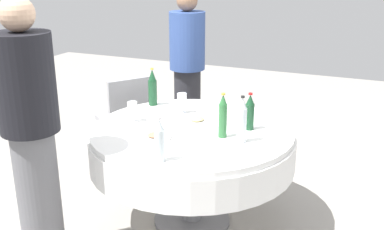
# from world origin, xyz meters

# --- Properties ---
(ground_plane) EXTENTS (10.00, 10.00, 0.00)m
(ground_plane) POSITION_xyz_m (0.00, 0.00, 0.00)
(ground_plane) COLOR gray
(dining_table) EXTENTS (1.43, 1.43, 0.74)m
(dining_table) POSITION_xyz_m (0.00, 0.00, 0.59)
(dining_table) COLOR white
(dining_table) RESTS_ON ground_plane
(bottle_clear_front) EXTENTS (0.06, 0.06, 0.27)m
(bottle_clear_front) POSITION_xyz_m (0.57, 0.04, 0.86)
(bottle_clear_front) COLOR silver
(bottle_clear_front) RESTS_ON dining_table
(bottle_green_east) EXTENTS (0.06, 0.06, 0.30)m
(bottle_green_east) POSITION_xyz_m (0.07, 0.25, 0.88)
(bottle_green_east) COLOR #2D6B38
(bottle_green_east) RESTS_ON dining_table
(bottle_dark_green_left) EXTENTS (0.07, 0.07, 0.30)m
(bottle_dark_green_left) POSITION_xyz_m (-0.37, -0.50, 0.88)
(bottle_dark_green_left) COLOR #194728
(bottle_dark_green_left) RESTS_ON dining_table
(bottle_dark_green_outer) EXTENTS (0.06, 0.06, 0.26)m
(bottle_dark_green_outer) POSITION_xyz_m (-0.14, 0.37, 0.86)
(bottle_dark_green_outer) COLOR #194728
(bottle_dark_green_outer) RESTS_ON dining_table
(bottle_clear_far) EXTENTS (0.06, 0.06, 0.31)m
(bottle_clear_far) POSITION_xyz_m (0.10, 0.39, 0.88)
(bottle_clear_far) COLOR silver
(bottle_clear_far) RESTS_ON dining_table
(wine_glass_outer) EXTENTS (0.07, 0.07, 0.15)m
(wine_glass_outer) POSITION_xyz_m (0.04, -0.45, 0.85)
(wine_glass_outer) COLOR white
(wine_glass_outer) RESTS_ON dining_table
(wine_glass_far) EXTENTS (0.07, 0.07, 0.15)m
(wine_glass_far) POSITION_xyz_m (-0.28, -0.20, 0.85)
(wine_glass_far) COLOR white
(wine_glass_far) RESTS_ON dining_table
(plate_north) EXTENTS (0.23, 0.23, 0.04)m
(plate_north) POSITION_xyz_m (-0.13, -0.01, 0.75)
(plate_north) COLOR white
(plate_north) RESTS_ON dining_table
(plate_west) EXTENTS (0.22, 0.22, 0.04)m
(plate_west) POSITION_xyz_m (0.27, -0.15, 0.75)
(plate_west) COLOR white
(plate_west) RESTS_ON dining_table
(fork_east) EXTENTS (0.10, 0.16, 0.00)m
(fork_east) POSITION_xyz_m (-0.17, -0.35, 0.74)
(fork_east) COLOR silver
(fork_east) RESTS_ON dining_table
(spoon_left) EXTENTS (0.15, 0.13, 0.00)m
(spoon_left) POSITION_xyz_m (-0.47, 0.05, 0.74)
(spoon_left) COLOR silver
(spoon_left) RESTS_ON dining_table
(person_front) EXTENTS (0.34, 0.34, 1.59)m
(person_front) POSITION_xyz_m (-1.22, -0.57, 0.83)
(person_front) COLOR #26262B
(person_front) RESTS_ON ground_plane
(person_east) EXTENTS (0.34, 0.34, 1.67)m
(person_east) POSITION_xyz_m (0.79, -0.69, 0.88)
(person_east) COLOR slate
(person_east) RESTS_ON ground_plane
(chair_mid) EXTENTS (0.56, 0.56, 0.87)m
(chair_mid) POSITION_xyz_m (-0.64, -0.93, 0.52)
(chair_mid) COLOR #99999E
(chair_mid) RESTS_ON ground_plane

